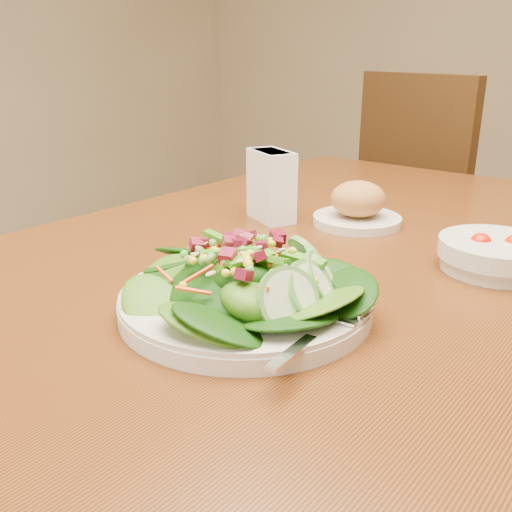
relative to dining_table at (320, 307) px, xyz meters
The scene contains 6 objects.
dining_table is the anchor object (origin of this frame).
chair_far 1.07m from the dining_table, 102.18° to the left, with size 0.57×0.57×0.98m.
salad_plate 0.29m from the dining_table, 75.56° to the right, with size 0.30×0.29×0.09m.
bread_plate 0.20m from the dining_table, 98.51° to the left, with size 0.15×0.15×0.08m.
tomato_bowl 0.28m from the dining_table, 16.18° to the left, with size 0.16×0.16×0.05m.
napkin_holder 0.24m from the dining_table, 155.07° to the left, with size 0.11×0.09×0.12m.
Camera 1 is at (0.45, -0.72, 1.04)m, focal length 40.00 mm.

